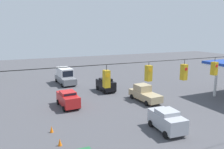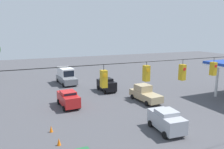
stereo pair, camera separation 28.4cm
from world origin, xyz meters
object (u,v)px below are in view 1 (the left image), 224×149
Objects in this scene: overhead_signal_span at (182,91)px; sedan_red_withflow_far at (68,99)px; sedan_black_oncoming_deep at (106,85)px; traffic_cone_second at (60,142)px; sedan_silver_crossing_near at (167,120)px; traffic_cone_third at (52,129)px; box_truck_grey_withflow_deep at (65,76)px; pickup_truck_tan_oncoming_far at (144,94)px.

overhead_signal_span reaches higher than sedan_red_withflow_far.
traffic_cone_second is (9.75, 13.69, -0.74)m from sedan_black_oncoming_deep.
overhead_signal_span is at bearing 60.05° from sedan_silver_crossing_near.
traffic_cone_third is (3.01, 6.33, -0.71)m from sedan_red_withflow_far.
sedan_black_oncoming_deep is at bearing 121.32° from box_truck_grey_withflow_deep.
traffic_cone_second and traffic_cone_third have the same top height.
sedan_silver_crossing_near reaches higher than traffic_cone_third.
sedan_red_withflow_far is 12.38m from sedan_silver_crossing_near.
overhead_signal_span is 5.96× the size of sedan_silver_crossing_near.
sedan_black_oncoming_deep reaches higher than sedan_silver_crossing_near.
sedan_red_withflow_far is 12.46m from box_truck_grey_withflow_deep.
sedan_black_oncoming_deep is 8.89m from box_truck_grey_withflow_deep.
pickup_truck_tan_oncoming_far is 13.57m from traffic_cone_third.
sedan_red_withflow_far is at bearing 33.75° from sedan_black_oncoming_deep.
pickup_truck_tan_oncoming_far is 9.96m from sedan_red_withflow_far.
sedan_black_oncoming_deep is at bearing -90.67° from sedan_silver_crossing_near.
traffic_cone_third is (12.80, 4.45, -0.67)m from pickup_truck_tan_oncoming_far.
pickup_truck_tan_oncoming_far is 8.39× the size of traffic_cone_third.
box_truck_grey_withflow_deep is at bearing -106.07° from traffic_cone_third.
pickup_truck_tan_oncoming_far is 7.12m from sedan_black_oncoming_deep.
overhead_signal_span is 6.86m from sedan_silver_crossing_near.
overhead_signal_span is 10.40m from traffic_cone_second.
traffic_cone_second is at bearing -40.97° from overhead_signal_span.
pickup_truck_tan_oncoming_far is 1.33× the size of sedan_black_oncoming_deep.
box_truck_grey_withflow_deep is (4.62, -7.59, 0.33)m from sedan_black_oncoming_deep.
sedan_red_withflow_far reaches higher than traffic_cone_third.
traffic_cone_third is at bearing -50.74° from overhead_signal_span.
sedan_silver_crossing_near is at bearing -119.95° from overhead_signal_span.
overhead_signal_span is 4.64× the size of pickup_truck_tan_oncoming_far.
box_truck_grey_withflow_deep is (7.45, -14.12, 0.41)m from pickup_truck_tan_oncoming_far.
sedan_black_oncoming_deep is 14.85m from traffic_cone_third.
sedan_red_withflow_far is at bearing 79.19° from box_truck_grey_withflow_deep.
box_truck_grey_withflow_deep reaches higher than traffic_cone_second.
sedan_black_oncoming_deep reaches higher than traffic_cone_second.
sedan_silver_crossing_near is at bearing 172.17° from traffic_cone_second.
sedan_red_withflow_far is 1.12× the size of sedan_black_oncoming_deep.
sedan_black_oncoming_deep is 16.83m from traffic_cone_second.
traffic_cone_second is (2.80, 9.05, -0.71)m from sedan_red_withflow_far.
sedan_red_withflow_far is at bearing -115.45° from traffic_cone_third.
traffic_cone_second is (12.58, 7.16, -0.67)m from pickup_truck_tan_oncoming_far.
box_truck_grey_withflow_deep is (4.44, -22.60, 0.34)m from sedan_silver_crossing_near.
sedan_black_oncoming_deep is at bearing -125.46° from traffic_cone_second.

